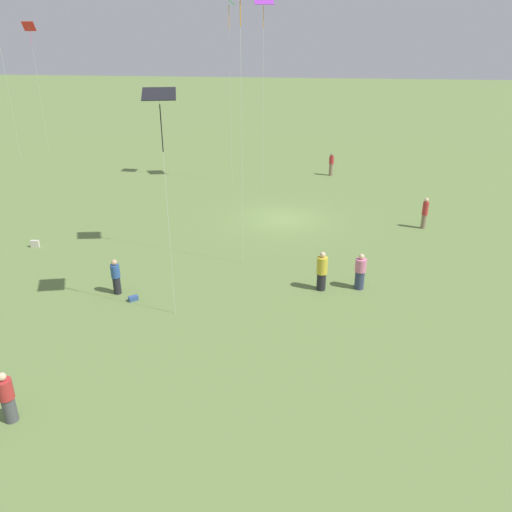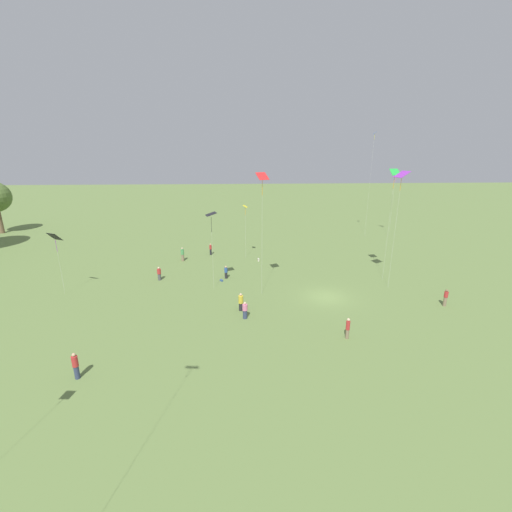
# 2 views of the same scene
# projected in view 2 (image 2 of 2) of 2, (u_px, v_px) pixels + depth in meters

# --- Properties ---
(ground_plane) EXTENTS (240.00, 240.00, 0.00)m
(ground_plane) POSITION_uv_depth(u_px,v_px,m) (326.00, 297.00, 35.49)
(ground_plane) COLOR olive
(person_0) EXTENTS (0.38, 0.38, 1.80)m
(person_0) POSITION_uv_depth(u_px,v_px,m) (348.00, 328.00, 27.51)
(person_0) COLOR #847056
(person_0) RESTS_ON ground_plane
(person_1) EXTENTS (0.67, 0.67, 1.62)m
(person_1) POSITION_uv_depth(u_px,v_px,m) (245.00, 310.00, 30.83)
(person_1) COLOR #333D5B
(person_1) RESTS_ON ground_plane
(person_2) EXTENTS (0.41, 0.41, 1.74)m
(person_2) POSITION_uv_depth(u_px,v_px,m) (446.00, 298.00, 33.25)
(person_2) COLOR #847056
(person_2) RESTS_ON ground_plane
(person_3) EXTENTS (0.47, 0.47, 1.56)m
(person_3) POSITION_uv_depth(u_px,v_px,m) (226.00, 272.00, 40.40)
(person_3) COLOR #232328
(person_3) RESTS_ON ground_plane
(person_4) EXTENTS (0.60, 0.60, 1.75)m
(person_4) POSITION_uv_depth(u_px,v_px,m) (241.00, 302.00, 32.34)
(person_4) COLOR #232328
(person_4) RESTS_ON ground_plane
(person_5) EXTENTS (0.53, 0.53, 1.93)m
(person_5) POSITION_uv_depth(u_px,v_px,m) (76.00, 366.00, 22.66)
(person_5) COLOR #333D5B
(person_5) RESTS_ON ground_plane
(person_6) EXTENTS (0.61, 0.61, 1.90)m
(person_6) POSITION_uv_depth(u_px,v_px,m) (183.00, 254.00, 46.63)
(person_6) COLOR #847056
(person_6) RESTS_ON ground_plane
(person_7) EXTENTS (0.44, 0.44, 1.67)m
(person_7) POSITION_uv_depth(u_px,v_px,m) (211.00, 249.00, 49.40)
(person_7) COLOR #232328
(person_7) RESTS_ON ground_plane
(person_8) EXTENTS (0.48, 0.48, 1.62)m
(person_8) POSITION_uv_depth(u_px,v_px,m) (159.00, 274.00, 39.86)
(person_8) COLOR #4C4C51
(person_8) RESTS_ON ground_plane
(kite_0) EXTENTS (0.95, 1.13, 12.66)m
(kite_0) POSITION_uv_depth(u_px,v_px,m) (395.00, 176.00, 36.78)
(kite_0) COLOR green
(kite_0) RESTS_ON ground_plane
(kite_1) EXTENTS (0.77, 0.69, 17.38)m
(kite_1) POSITION_uv_depth(u_px,v_px,m) (374.00, 143.00, 55.71)
(kite_1) COLOR blue
(kite_1) RESTS_ON ground_plane
(kite_3) EXTENTS (1.19, 0.95, 11.39)m
(kite_3) POSITION_uv_depth(u_px,v_px,m) (396.00, 174.00, 57.03)
(kite_3) COLOR red
(kite_3) RESTS_ON ground_plane
(kite_5) EXTENTS (1.30, 1.47, 6.70)m
(kite_5) POSITION_uv_depth(u_px,v_px,m) (55.00, 238.00, 34.44)
(kite_5) COLOR black
(kite_5) RESTS_ON ground_plane
(kite_6) EXTENTS (1.37, 1.34, 8.44)m
(kite_6) POSITION_uv_depth(u_px,v_px,m) (211.00, 216.00, 35.37)
(kite_6) COLOR black
(kite_6) RESTS_ON ground_plane
(kite_7) EXTENTS (1.29, 1.37, 12.55)m
(kite_7) POSITION_uv_depth(u_px,v_px,m) (262.00, 180.00, 32.79)
(kite_7) COLOR red
(kite_7) RESTS_ON ground_plane
(kite_8) EXTENTS (1.50, 1.40, 12.58)m
(kite_8) POSITION_uv_depth(u_px,v_px,m) (402.00, 177.00, 34.47)
(kite_8) COLOR purple
(kite_8) RESTS_ON ground_plane
(kite_9) EXTENTS (0.77, 0.73, 7.47)m
(kite_9) POSITION_uv_depth(u_px,v_px,m) (245.00, 209.00, 46.11)
(kite_9) COLOR yellow
(kite_9) RESTS_ON ground_plane
(picnic_bag_0) EXTENTS (0.44, 0.22, 0.37)m
(picnic_bag_0) POSITION_uv_depth(u_px,v_px,m) (258.00, 260.00, 46.80)
(picnic_bag_0) COLOR beige
(picnic_bag_0) RESTS_ON ground_plane
(picnic_bag_1) EXTENTS (0.42, 0.40, 0.20)m
(picnic_bag_1) POSITION_uv_depth(u_px,v_px,m) (221.00, 280.00, 39.72)
(picnic_bag_1) COLOR #33518C
(picnic_bag_1) RESTS_ON ground_plane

